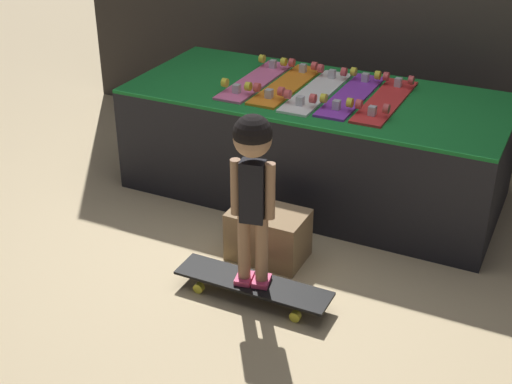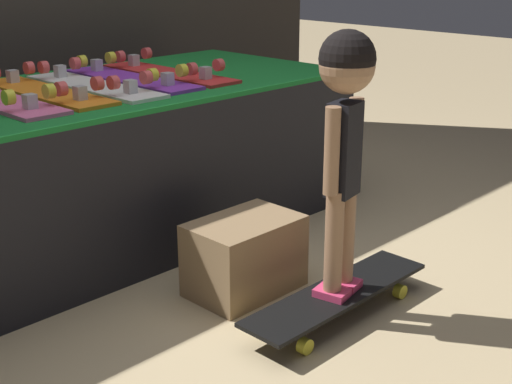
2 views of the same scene
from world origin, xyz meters
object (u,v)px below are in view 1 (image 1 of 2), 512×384
object	(u,v)px
skateboard_white_on_rack	(317,90)
skateboard_on_floor	(253,285)
skateboard_orange_on_rack	(287,84)
skateboard_pink_on_rack	(256,79)
skateboard_purple_on_rack	(351,94)
child	(253,169)
storage_box	(268,235)
skateboard_red_on_rack	(386,100)

from	to	relation	value
skateboard_white_on_rack	skateboard_on_floor	bearing A→B (deg)	-82.62
skateboard_orange_on_rack	skateboard_pink_on_rack	bearing A→B (deg)	-177.81
skateboard_white_on_rack	skateboard_orange_on_rack	bearing A→B (deg)	172.36
skateboard_purple_on_rack	skateboard_pink_on_rack	bearing A→B (deg)	-179.13
child	storage_box	size ratio (longest dim) A/B	2.18
skateboard_purple_on_rack	skateboard_orange_on_rack	bearing A→B (deg)	-179.79
skateboard_white_on_rack	skateboard_purple_on_rack	size ratio (longest dim) A/B	1.00
skateboard_purple_on_rack	skateboard_on_floor	xyz separation A→B (m)	(-0.05, -1.20, -0.59)
skateboard_on_floor	skateboard_white_on_rack	bearing A→B (deg)	97.38
skateboard_orange_on_rack	storage_box	bearing A→B (deg)	-72.10
skateboard_orange_on_rack	storage_box	xyz separation A→B (m)	(0.27, -0.83, -0.53)
skateboard_orange_on_rack	skateboard_on_floor	bearing A→B (deg)	-73.43
storage_box	skateboard_pink_on_rack	bearing A→B (deg)	119.83
skateboard_orange_on_rack	child	bearing A→B (deg)	-73.43
skateboard_orange_on_rack	skateboard_purple_on_rack	world-z (taller)	same
skateboard_white_on_rack	skateboard_purple_on_rack	world-z (taller)	same
skateboard_red_on_rack	skateboard_white_on_rack	bearing A→B (deg)	-175.98
child	storage_box	xyz separation A→B (m)	(-0.09, 0.36, -0.57)
skateboard_on_floor	child	world-z (taller)	child
skateboard_red_on_rack	child	xyz separation A→B (m)	(-0.26, -1.20, 0.03)
skateboard_pink_on_rack	skateboard_orange_on_rack	world-z (taller)	same
skateboard_orange_on_rack	skateboard_on_floor	distance (m)	1.38
skateboard_pink_on_rack	skateboard_red_on_rack	xyz separation A→B (m)	(0.82, 0.01, 0.00)
skateboard_pink_on_rack	skateboard_red_on_rack	size ratio (longest dim) A/B	1.00
skateboard_orange_on_rack	child	world-z (taller)	child
skateboard_red_on_rack	skateboard_on_floor	world-z (taller)	skateboard_red_on_rack
skateboard_white_on_rack	skateboard_red_on_rack	distance (m)	0.41
skateboard_pink_on_rack	skateboard_purple_on_rack	size ratio (longest dim) A/B	1.00
skateboard_pink_on_rack	skateboard_on_floor	world-z (taller)	skateboard_pink_on_rack
skateboard_red_on_rack	child	size ratio (longest dim) A/B	0.88
storage_box	skateboard_white_on_rack	bearing A→B (deg)	94.60
skateboard_orange_on_rack	skateboard_red_on_rack	size ratio (longest dim) A/B	1.00
skateboard_white_on_rack	storage_box	world-z (taller)	skateboard_white_on_rack
skateboard_pink_on_rack	skateboard_orange_on_rack	distance (m)	0.20
skateboard_on_floor	skateboard_pink_on_rack	bearing A→B (deg)	115.25
skateboard_orange_on_rack	storage_box	size ratio (longest dim) A/B	1.92
skateboard_purple_on_rack	skateboard_white_on_rack	bearing A→B (deg)	-171.94
skateboard_red_on_rack	storage_box	size ratio (longest dim) A/B	1.92
skateboard_orange_on_rack	skateboard_on_floor	xyz separation A→B (m)	(0.36, -1.20, -0.59)
skateboard_pink_on_rack	skateboard_white_on_rack	bearing A→B (deg)	-2.74
skateboard_red_on_rack	skateboard_on_floor	xyz separation A→B (m)	(-0.26, -1.20, -0.59)
child	skateboard_white_on_rack	bearing A→B (deg)	86.00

